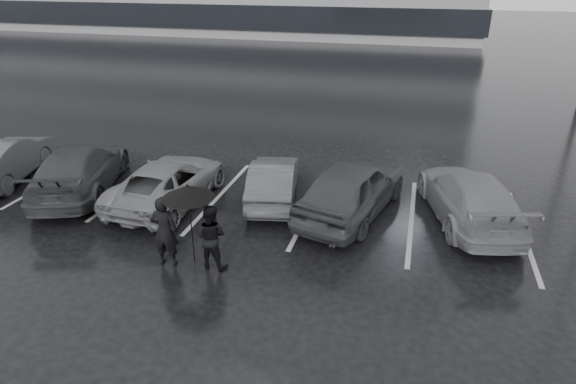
% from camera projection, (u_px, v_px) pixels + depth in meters
% --- Properties ---
extents(ground, '(160.00, 160.00, 0.00)m').
position_uv_depth(ground, '(264.00, 248.00, 11.67)').
color(ground, black).
rests_on(ground, ground).
extents(car_main, '(2.88, 4.82, 1.54)m').
position_uv_depth(car_main, '(352.00, 188.00, 13.02)').
color(car_main, black).
rests_on(car_main, ground).
extents(car_west_a, '(1.98, 3.81, 1.19)m').
position_uv_depth(car_west_a, '(273.00, 180.00, 13.92)').
color(car_west_a, '#2C2C2E').
rests_on(car_west_a, ground).
extents(car_west_b, '(2.17, 4.49, 1.23)m').
position_uv_depth(car_west_b, '(169.00, 181.00, 13.80)').
color(car_west_b, '#525255').
rests_on(car_west_b, ground).
extents(car_west_c, '(3.41, 5.17, 1.39)m').
position_uv_depth(car_west_c, '(80.00, 169.00, 14.43)').
color(car_west_c, black).
rests_on(car_west_c, ground).
extents(car_west_d, '(2.51, 4.39, 1.37)m').
position_uv_depth(car_west_d, '(4.00, 159.00, 15.22)').
color(car_west_d, '#2C2C2E').
rests_on(car_west_d, ground).
extents(car_east, '(2.99, 4.92, 1.33)m').
position_uv_depth(car_east, '(469.00, 196.00, 12.77)').
color(car_east, '#525255').
rests_on(car_east, ground).
extents(pedestrian_left, '(0.67, 0.49, 1.69)m').
position_uv_depth(pedestrian_left, '(165.00, 231.00, 10.73)').
color(pedestrian_left, black).
rests_on(pedestrian_left, ground).
extents(pedestrian_right, '(0.77, 0.61, 1.53)m').
position_uv_depth(pedestrian_right, '(211.00, 237.00, 10.65)').
color(pedestrian_right, black).
rests_on(pedestrian_right, ground).
extents(umbrella, '(1.15, 1.15, 1.95)m').
position_uv_depth(umbrella, '(188.00, 192.00, 10.41)').
color(umbrella, black).
rests_on(umbrella, ground).
extents(stall_stripes, '(19.72, 5.00, 0.00)m').
position_uv_depth(stall_stripes, '(264.00, 201.00, 14.05)').
color(stall_stripes, '#A2A2A5').
rests_on(stall_stripes, ground).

